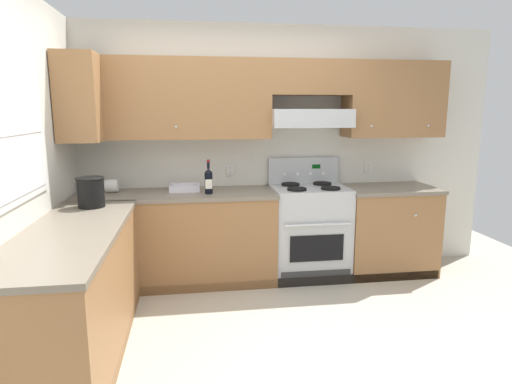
{
  "coord_description": "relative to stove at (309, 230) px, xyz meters",
  "views": [
    {
      "loc": [
        -0.42,
        -2.93,
        1.7
      ],
      "look_at": [
        0.11,
        0.7,
        1.0
      ],
      "focal_mm": 30.42,
      "sensor_mm": 36.0,
      "label": 1
    }
  ],
  "objects": [
    {
      "name": "paper_towel_roll",
      "position": [
        -1.95,
        0.11,
        0.5
      ],
      "size": [
        0.12,
        0.13,
        0.13
      ],
      "color": "white",
      "rests_on": "counter_back_run"
    },
    {
      "name": "ground_plane",
      "position": [
        -0.74,
        -1.25,
        -0.48
      ],
      "size": [
        7.04,
        7.04,
        0.0
      ],
      "primitive_type": "plane",
      "color": "#B2AA99"
    },
    {
      "name": "bucket",
      "position": [
        -2.0,
        -0.54,
        0.56
      ],
      "size": [
        0.23,
        0.23,
        0.25
      ],
      "color": "black",
      "rests_on": "counter_left_run"
    },
    {
      "name": "wall_back",
      "position": [
        -0.34,
        0.27,
        1.0
      ],
      "size": [
        4.68,
        0.57,
        2.55
      ],
      "color": "silver",
      "rests_on": "ground_plane"
    },
    {
      "name": "wall_left",
      "position": [
        -2.33,
        -1.03,
        0.87
      ],
      "size": [
        0.47,
        4.0,
        2.55
      ],
      "color": "silver",
      "rests_on": "ground_plane"
    },
    {
      "name": "counter_back_run",
      "position": [
        -0.61,
        -0.01,
        -0.03
      ],
      "size": [
        3.6,
        0.65,
        0.91
      ],
      "color": "olive",
      "rests_on": "ground_plane"
    },
    {
      "name": "stove",
      "position": [
        0.0,
        0.0,
        0.0
      ],
      "size": [
        0.76,
        0.62,
        1.2
      ],
      "color": "#B7BABC",
      "rests_on": "ground_plane"
    },
    {
      "name": "bowl",
      "position": [
        -1.25,
        0.09,
        0.45
      ],
      "size": [
        0.29,
        0.23,
        0.06
      ],
      "color": "silver",
      "rests_on": "counter_back_run"
    },
    {
      "name": "counter_left_run",
      "position": [
        -1.99,
        -1.26,
        -0.03
      ],
      "size": [
        0.63,
        1.91,
        0.91
      ],
      "color": "olive",
      "rests_on": "ground_plane"
    },
    {
      "name": "wine_bottle",
      "position": [
        -1.02,
        -0.1,
        0.56
      ],
      "size": [
        0.08,
        0.08,
        0.33
      ],
      "color": "black",
      "rests_on": "counter_back_run"
    }
  ]
}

